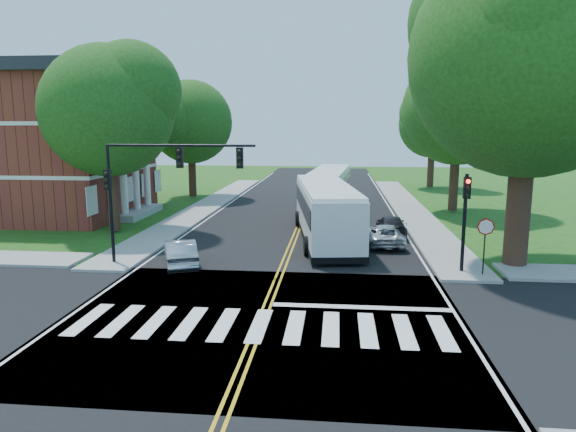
# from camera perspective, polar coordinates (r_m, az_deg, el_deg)

# --- Properties ---
(ground) EXTENTS (140.00, 140.00, 0.00)m
(ground) POSITION_cam_1_polar(r_m,az_deg,el_deg) (18.11, -2.96, -11.49)
(ground) COLOR #224711
(ground) RESTS_ON ground
(road) EXTENTS (14.00, 96.00, 0.01)m
(road) POSITION_cam_1_polar(r_m,az_deg,el_deg) (35.38, 1.36, -0.84)
(road) COLOR black
(road) RESTS_ON ground
(cross_road) EXTENTS (60.00, 12.00, 0.01)m
(cross_road) POSITION_cam_1_polar(r_m,az_deg,el_deg) (18.11, -2.96, -11.47)
(cross_road) COLOR black
(cross_road) RESTS_ON ground
(center_line) EXTENTS (0.36, 70.00, 0.01)m
(center_line) POSITION_cam_1_polar(r_m,az_deg,el_deg) (39.31, 1.80, 0.26)
(center_line) COLOR gold
(center_line) RESTS_ON road
(edge_line_w) EXTENTS (0.12, 70.00, 0.01)m
(edge_line_w) POSITION_cam_1_polar(r_m,az_deg,el_deg) (40.33, -7.89, 0.41)
(edge_line_w) COLOR silver
(edge_line_w) RESTS_ON road
(edge_line_e) EXTENTS (0.12, 70.00, 0.01)m
(edge_line_e) POSITION_cam_1_polar(r_m,az_deg,el_deg) (39.46, 11.70, 0.09)
(edge_line_e) COLOR silver
(edge_line_e) RESTS_ON road
(crosswalk) EXTENTS (12.60, 3.00, 0.01)m
(crosswalk) POSITION_cam_1_polar(r_m,az_deg,el_deg) (17.65, -3.21, -12.03)
(crosswalk) COLOR silver
(crosswalk) RESTS_ON road
(stop_bar) EXTENTS (6.60, 0.40, 0.01)m
(stop_bar) POSITION_cam_1_polar(r_m,az_deg,el_deg) (19.44, 8.18, -10.00)
(stop_bar) COLOR silver
(stop_bar) RESTS_ON road
(sidewalk_nw) EXTENTS (2.60, 40.00, 0.15)m
(sidewalk_nw) POSITION_cam_1_polar(r_m,az_deg,el_deg) (43.55, -8.90, 1.17)
(sidewalk_nw) COLOR gray
(sidewalk_nw) RESTS_ON ground
(sidewalk_ne) EXTENTS (2.60, 40.00, 0.15)m
(sidewalk_ne) POSITION_cam_1_polar(r_m,az_deg,el_deg) (42.57, 13.29, 0.82)
(sidewalk_ne) COLOR gray
(sidewalk_ne) RESTS_ON ground
(tree_ne_big) EXTENTS (10.80, 10.80, 14.91)m
(tree_ne_big) POSITION_cam_1_polar(r_m,az_deg,el_deg) (26.25, 25.32, 15.60)
(tree_ne_big) COLOR #352115
(tree_ne_big) RESTS_ON ground
(tree_west_near) EXTENTS (8.00, 8.00, 11.40)m
(tree_west_near) POSITION_cam_1_polar(r_m,az_deg,el_deg) (33.75, -19.38, 10.93)
(tree_west_near) COLOR #352115
(tree_west_near) RESTS_ON ground
(tree_west_far) EXTENTS (7.60, 7.60, 10.67)m
(tree_west_far) POSITION_cam_1_polar(r_m,az_deg,el_deg) (48.60, -10.77, 10.20)
(tree_west_far) COLOR #352115
(tree_west_far) RESTS_ON ground
(tree_east_mid) EXTENTS (8.40, 8.40, 11.93)m
(tree_east_mid) POSITION_cam_1_polar(r_m,az_deg,el_deg) (41.66, 18.36, 11.14)
(tree_east_mid) COLOR #352115
(tree_east_mid) RESTS_ON ground
(tree_east_far) EXTENTS (7.20, 7.20, 10.34)m
(tree_east_far) POSITION_cam_1_polar(r_m,az_deg,el_deg) (57.54, 15.79, 9.80)
(tree_east_far) COLOR #352115
(tree_east_far) RESTS_ON ground
(brick_building) EXTENTS (20.00, 13.00, 10.80)m
(brick_building) POSITION_cam_1_polar(r_m,az_deg,el_deg) (44.12, -28.39, 7.19)
(brick_building) COLOR maroon
(brick_building) RESTS_ON ground
(signal_nw) EXTENTS (7.15, 0.46, 5.66)m
(signal_nw) POSITION_cam_1_polar(r_m,az_deg,el_deg) (24.68, -14.39, 4.43)
(signal_nw) COLOR black
(signal_nw) RESTS_ON ground
(signal_ne) EXTENTS (0.30, 0.46, 4.40)m
(signal_ne) POSITION_cam_1_polar(r_m,az_deg,el_deg) (24.06, 19.10, 0.66)
(signal_ne) COLOR black
(signal_ne) RESTS_ON ground
(stop_sign) EXTENTS (0.76, 0.08, 2.53)m
(stop_sign) POSITION_cam_1_polar(r_m,az_deg,el_deg) (23.99, 21.08, -1.75)
(stop_sign) COLOR black
(stop_sign) RESTS_ON ground
(bus_lead) EXTENTS (4.45, 12.89, 3.27)m
(bus_lead) POSITION_cam_1_polar(r_m,az_deg,el_deg) (30.21, 4.21, 0.61)
(bus_lead) COLOR silver
(bus_lead) RESTS_ON road
(bus_follow) EXTENTS (3.68, 12.30, 3.14)m
(bus_follow) POSITION_cam_1_polar(r_m,az_deg,el_deg) (42.49, 4.62, 3.20)
(bus_follow) COLOR silver
(bus_follow) RESTS_ON road
(hatchback) EXTENTS (2.71, 4.18, 1.30)m
(hatchback) POSITION_cam_1_polar(r_m,az_deg,el_deg) (25.04, -11.85, -4.03)
(hatchback) COLOR #ABADB2
(hatchback) RESTS_ON road
(suv) EXTENTS (2.06, 4.26, 1.17)m
(suv) POSITION_cam_1_polar(r_m,az_deg,el_deg) (29.36, 10.67, -2.07)
(suv) COLOR silver
(suv) RESTS_ON road
(dark_sedan) EXTENTS (1.70, 4.10, 1.18)m
(dark_sedan) POSITION_cam_1_polar(r_m,az_deg,el_deg) (32.17, 11.39, -1.04)
(dark_sedan) COLOR black
(dark_sedan) RESTS_ON road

